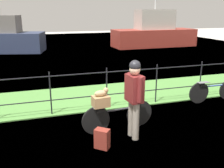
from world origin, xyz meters
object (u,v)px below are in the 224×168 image
(moored_boat_near, at_px, (154,33))
(bicycle_main, at_px, (117,116))
(backpack_on_paving, at_px, (102,139))
(wooden_crate, at_px, (101,101))
(bicycle_parked, at_px, (213,91))
(cyclist_person, at_px, (134,93))
(moored_boat_mid, at_px, (3,39))
(terrier_dog, at_px, (102,93))

(moored_boat_near, bearing_deg, bicycle_main, -119.77)
(backpack_on_paving, bearing_deg, wooden_crate, 117.98)
(backpack_on_paving, distance_m, bicycle_parked, 4.20)
(cyclist_person, distance_m, moored_boat_near, 14.86)
(bicycle_parked, relative_size, moored_boat_mid, 0.30)
(bicycle_main, bearing_deg, backpack_on_paving, -129.26)
(wooden_crate, bearing_deg, backpack_on_paving, -103.28)
(wooden_crate, height_order, cyclist_person, cyclist_person)
(terrier_dog, bearing_deg, moored_boat_near, 59.05)
(bicycle_main, distance_m, terrier_dog, 0.71)
(bicycle_parked, distance_m, moored_boat_mid, 13.98)
(bicycle_main, relative_size, moored_boat_near, 0.27)
(bicycle_main, relative_size, moored_boat_mid, 0.31)
(terrier_dog, bearing_deg, cyclist_person, -34.38)
(bicycle_main, distance_m, moored_boat_mid, 13.58)
(backpack_on_paving, height_order, bicycle_parked, bicycle_parked)
(terrier_dog, relative_size, bicycle_parked, 0.19)
(cyclist_person, xyz_separation_m, moored_boat_mid, (-3.71, 13.54, -0.12))
(wooden_crate, distance_m, terrier_dog, 0.19)
(terrier_dog, xyz_separation_m, bicycle_parked, (3.71, 0.97, -0.61))
(moored_boat_near, bearing_deg, wooden_crate, -121.03)
(bicycle_parked, xyz_separation_m, moored_boat_near, (3.91, 11.73, 0.66))
(terrier_dog, distance_m, backpack_on_paving, 0.99)
(cyclist_person, distance_m, backpack_on_paving, 1.13)
(wooden_crate, relative_size, backpack_on_paving, 0.88)
(bicycle_main, distance_m, backpack_on_paving, 0.87)
(backpack_on_paving, xyz_separation_m, bicycle_parked, (3.88, 1.60, 0.14))
(backpack_on_paving, bearing_deg, cyclist_person, 58.42)
(wooden_crate, height_order, terrier_dog, terrier_dog)
(wooden_crate, relative_size, terrier_dog, 1.10)
(terrier_dog, xyz_separation_m, moored_boat_near, (7.61, 12.70, 0.06))
(terrier_dog, bearing_deg, wooden_crate, -174.75)
(cyclist_person, height_order, backpack_on_paving, cyclist_person)
(bicycle_main, xyz_separation_m, moored_boat_mid, (-3.49, 13.11, 0.55))
(bicycle_main, relative_size, backpack_on_paving, 4.27)
(terrier_dog, xyz_separation_m, moored_boat_mid, (-3.12, 13.15, -0.06))
(bicycle_main, relative_size, bicycle_parked, 1.02)
(bicycle_main, relative_size, cyclist_person, 1.01)
(terrier_dog, height_order, cyclist_person, cyclist_person)
(wooden_crate, height_order, bicycle_parked, wooden_crate)
(bicycle_main, xyz_separation_m, moored_boat_near, (7.24, 12.66, 0.66))
(cyclist_person, height_order, bicycle_parked, cyclist_person)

